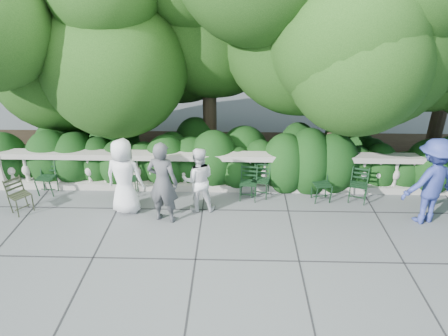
{
  "coord_description": "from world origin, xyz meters",
  "views": [
    {
      "loc": [
        0.23,
        -7.12,
        4.99
      ],
      "look_at": [
        0.0,
        1.0,
        1.0
      ],
      "focal_mm": 32.0,
      "sensor_mm": 36.0,
      "label": 1
    }
  ],
  "objects_px": {
    "chair_c": "(247,202)",
    "person_businessman": "(124,177)",
    "chair_weathered": "(27,214)",
    "person_older_blue": "(431,182)",
    "person_casual_man": "(198,180)",
    "chair_a": "(130,197)",
    "chair_b": "(47,196)",
    "chair_d": "(259,199)",
    "person_woman_grey": "(163,183)",
    "chair_f": "(322,203)",
    "chair_e": "(356,204)"
  },
  "relations": [
    {
      "from": "chair_a",
      "to": "person_casual_man",
      "type": "bearing_deg",
      "value": -22.44
    },
    {
      "from": "chair_c",
      "to": "person_older_blue",
      "type": "bearing_deg",
      "value": -3.71
    },
    {
      "from": "person_businessman",
      "to": "person_casual_man",
      "type": "relative_size",
      "value": 1.15
    },
    {
      "from": "person_casual_man",
      "to": "chair_d",
      "type": "bearing_deg",
      "value": -166.95
    },
    {
      "from": "person_casual_man",
      "to": "chair_a",
      "type": "bearing_deg",
      "value": -21.51
    },
    {
      "from": "chair_f",
      "to": "chair_weathered",
      "type": "relative_size",
      "value": 1.0
    },
    {
      "from": "chair_a",
      "to": "chair_f",
      "type": "bearing_deg",
      "value": -9.01
    },
    {
      "from": "chair_weathered",
      "to": "chair_c",
      "type": "bearing_deg",
      "value": -45.2
    },
    {
      "from": "person_businessman",
      "to": "chair_b",
      "type": "bearing_deg",
      "value": -5.3
    },
    {
      "from": "chair_e",
      "to": "person_woman_grey",
      "type": "xyz_separation_m",
      "value": [
        -4.46,
        -0.78,
        0.93
      ]
    },
    {
      "from": "chair_f",
      "to": "person_older_blue",
      "type": "xyz_separation_m",
      "value": [
        2.08,
        -0.66,
        0.97
      ]
    },
    {
      "from": "chair_c",
      "to": "chair_d",
      "type": "xyz_separation_m",
      "value": [
        0.28,
        0.15,
        0.0
      ]
    },
    {
      "from": "chair_a",
      "to": "chair_e",
      "type": "xyz_separation_m",
      "value": [
        5.5,
        -0.16,
        0.0
      ]
    },
    {
      "from": "chair_b",
      "to": "chair_weathered",
      "type": "relative_size",
      "value": 1.0
    },
    {
      "from": "person_businessman",
      "to": "person_older_blue",
      "type": "xyz_separation_m",
      "value": [
        6.66,
        -0.22,
        0.09
      ]
    },
    {
      "from": "chair_weathered",
      "to": "person_older_blue",
      "type": "relative_size",
      "value": 0.43
    },
    {
      "from": "chair_a",
      "to": "person_businessman",
      "type": "height_order",
      "value": "person_businessman"
    },
    {
      "from": "chair_d",
      "to": "person_casual_man",
      "type": "height_order",
      "value": "person_casual_man"
    },
    {
      "from": "chair_b",
      "to": "chair_weathered",
      "type": "xyz_separation_m",
      "value": [
        -0.11,
        -0.81,
        0.0
      ]
    },
    {
      "from": "chair_b",
      "to": "person_businessman",
      "type": "bearing_deg",
      "value": -13.18
    },
    {
      "from": "chair_a",
      "to": "chair_d",
      "type": "height_order",
      "value": "same"
    },
    {
      "from": "chair_a",
      "to": "person_woman_grey",
      "type": "bearing_deg",
      "value": -49.14
    },
    {
      "from": "chair_b",
      "to": "chair_d",
      "type": "bearing_deg",
      "value": 2.08
    },
    {
      "from": "chair_f",
      "to": "chair_b",
      "type": "bearing_deg",
      "value": 169.43
    },
    {
      "from": "chair_d",
      "to": "person_older_blue",
      "type": "xyz_separation_m",
      "value": [
        3.59,
        -0.83,
        0.97
      ]
    },
    {
      "from": "chair_d",
      "to": "person_woman_grey",
      "type": "distance_m",
      "value": 2.53
    },
    {
      "from": "chair_f",
      "to": "person_older_blue",
      "type": "relative_size",
      "value": 0.43
    },
    {
      "from": "chair_d",
      "to": "person_casual_man",
      "type": "relative_size",
      "value": 0.54
    },
    {
      "from": "person_woman_grey",
      "to": "person_older_blue",
      "type": "bearing_deg",
      "value": -164.8
    },
    {
      "from": "chair_weathered",
      "to": "person_businessman",
      "type": "bearing_deg",
      "value": -47.35
    },
    {
      "from": "person_woman_grey",
      "to": "person_older_blue",
      "type": "xyz_separation_m",
      "value": [
        5.73,
        0.13,
        0.04
      ]
    },
    {
      "from": "chair_b",
      "to": "chair_a",
      "type": "bearing_deg",
      "value": 1.92
    },
    {
      "from": "chair_b",
      "to": "person_woman_grey",
      "type": "xyz_separation_m",
      "value": [
        3.12,
        -0.94,
        0.93
      ]
    },
    {
      "from": "chair_c",
      "to": "person_woman_grey",
      "type": "height_order",
      "value": "person_woman_grey"
    },
    {
      "from": "chair_c",
      "to": "person_businessman",
      "type": "xyz_separation_m",
      "value": [
        -2.79,
        -0.46,
        0.89
      ]
    },
    {
      "from": "chair_e",
      "to": "chair_f",
      "type": "distance_m",
      "value": 0.8
    },
    {
      "from": "chair_a",
      "to": "chair_d",
      "type": "xyz_separation_m",
      "value": [
        3.19,
        0.02,
        0.0
      ]
    },
    {
      "from": "person_casual_man",
      "to": "chair_f",
      "type": "bearing_deg",
      "value": -179.82
    },
    {
      "from": "chair_c",
      "to": "person_older_blue",
      "type": "distance_m",
      "value": 4.05
    },
    {
      "from": "chair_b",
      "to": "chair_c",
      "type": "xyz_separation_m",
      "value": [
        4.98,
        -0.13,
        0.0
      ]
    },
    {
      "from": "chair_c",
      "to": "chair_d",
      "type": "relative_size",
      "value": 1.0
    },
    {
      "from": "chair_a",
      "to": "person_woman_grey",
      "type": "xyz_separation_m",
      "value": [
        1.04,
        -0.94,
        0.93
      ]
    },
    {
      "from": "chair_c",
      "to": "chair_weathered",
      "type": "xyz_separation_m",
      "value": [
        -5.09,
        -0.67,
        0.0
      ]
    },
    {
      "from": "chair_weathered",
      "to": "person_businessman",
      "type": "height_order",
      "value": "person_businessman"
    },
    {
      "from": "chair_d",
      "to": "person_woman_grey",
      "type": "height_order",
      "value": "person_woman_grey"
    },
    {
      "from": "person_businessman",
      "to": "person_casual_man",
      "type": "height_order",
      "value": "person_businessman"
    },
    {
      "from": "chair_c",
      "to": "chair_e",
      "type": "bearing_deg",
      "value": 5.67
    },
    {
      "from": "person_casual_man",
      "to": "chair_weathered",
      "type": "bearing_deg",
      "value": -1.54
    },
    {
      "from": "chair_d",
      "to": "person_woman_grey",
      "type": "bearing_deg",
      "value": -142.14
    },
    {
      "from": "chair_d",
      "to": "chair_e",
      "type": "height_order",
      "value": "same"
    }
  ]
}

